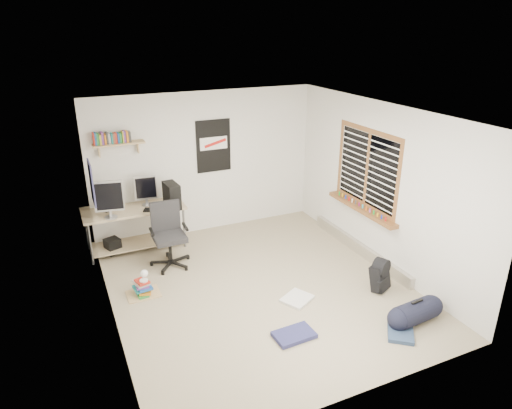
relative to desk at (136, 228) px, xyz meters
name	(u,v)px	position (x,y,z in m)	size (l,w,h in m)	color
floor	(259,288)	(1.35, -2.00, -0.37)	(4.00, 4.50, 0.01)	gray
ceiling	(260,113)	(1.35, -2.00, 2.14)	(4.00, 4.50, 0.01)	white
back_wall	(206,163)	(1.35, 0.25, 0.89)	(4.00, 0.01, 2.50)	silver
left_wall	(104,234)	(-0.66, -2.00, 0.89)	(0.01, 4.50, 2.50)	silver
right_wall	(380,187)	(3.35, -2.00, 0.89)	(0.01, 4.50, 2.50)	silver
desk	(136,228)	(0.00, 0.00, 0.00)	(1.62, 0.71, 0.74)	#CAA88C
monitor_left	(109,203)	(-0.39, -0.29, 0.61)	(0.44, 0.11, 0.48)	#AFAFB4
monitor_right	(146,194)	(0.22, 0.00, 0.57)	(0.35, 0.09, 0.39)	#A6A6AB
pc_tower	(172,195)	(0.59, -0.27, 0.58)	(0.19, 0.39, 0.41)	black
keyboard	(157,210)	(0.33, -0.29, 0.38)	(0.42, 0.15, 0.02)	black
speaker_left	(107,205)	(-0.40, 0.00, 0.47)	(0.10, 0.10, 0.20)	black
speaker_right	(178,202)	(0.67, -0.29, 0.46)	(0.09, 0.09, 0.18)	black
office_chair	(169,237)	(0.37, -0.82, 0.12)	(0.66, 0.66, 1.01)	#242427
wall_shelf	(118,144)	(-0.10, 0.14, 1.42)	(0.80, 0.22, 0.24)	tan
poster_back_wall	(214,146)	(1.50, 0.23, 1.19)	(0.62, 0.03, 0.92)	black
poster_left_wall	(92,183)	(-0.64, -0.80, 1.14)	(0.02, 0.42, 0.60)	navy
window	(366,169)	(3.30, -1.70, 1.08)	(0.10, 1.50, 1.26)	brown
baseboard_heater	(359,248)	(3.30, -1.70, -0.28)	(0.08, 2.50, 0.18)	#B7B2A8
backpack	(380,277)	(2.88, -2.74, -0.16)	(0.28, 0.23, 0.38)	black
duffel_bag	(415,313)	(2.80, -3.55, -0.22)	(0.29, 0.29, 0.58)	black
tshirt	(297,299)	(1.69, -2.50, -0.34)	(0.40, 0.34, 0.04)	silver
jeans_a	(294,335)	(1.27, -3.17, -0.33)	(0.49, 0.31, 0.05)	navy
jeans_b	(400,333)	(2.48, -3.67, -0.34)	(0.40, 0.30, 0.05)	navy
book_stack	(143,285)	(-0.20, -1.48, -0.21)	(0.43, 0.35, 0.30)	brown
desk_lamp	(143,271)	(-0.18, -1.50, 0.02)	(0.12, 0.19, 0.19)	white
subwoofer	(113,246)	(-0.40, -0.05, -0.22)	(0.22, 0.22, 0.25)	black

